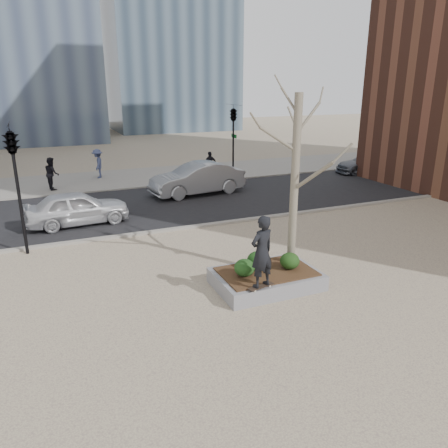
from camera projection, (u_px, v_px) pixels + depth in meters
name	position (u px, v px, depth m)	size (l,w,h in m)	color
ground	(235.00, 292.00, 12.54)	(120.00, 120.00, 0.00)	tan
street	(150.00, 206.00, 21.28)	(60.00, 8.00, 0.02)	black
far_sidewalk	(123.00, 178.00, 27.41)	(60.00, 6.00, 0.02)	gray
planter	(266.00, 279.00, 12.84)	(3.00, 2.00, 0.45)	gray
planter_mulch	(266.00, 271.00, 12.77)	(2.70, 1.70, 0.04)	#382314
sycamore_tree	(296.00, 155.00, 12.38)	(2.80, 2.80, 6.60)	gray
shrub_left	(244.00, 268.00, 12.36)	(0.59, 0.59, 0.50)	#144018
shrub_middle	(258.00, 260.00, 12.81)	(0.63, 0.63, 0.54)	black
shrub_right	(290.00, 261.00, 12.85)	(0.58, 0.58, 0.49)	#193711
skateboard	(261.00, 287.00, 11.75)	(0.78, 0.20, 0.07)	black
skateboarder	(262.00, 252.00, 11.43)	(0.72, 0.47, 1.97)	black
police_car	(77.00, 208.00, 18.30)	(1.69, 4.20, 1.43)	silver
car_silver	(197.00, 179.00, 23.29)	(1.77, 5.06, 1.67)	#95989C
car_third	(368.00, 163.00, 28.91)	(1.74, 4.28, 1.24)	#51545D
pedestrian_a	(52.00, 173.00, 24.29)	(0.88, 0.68, 1.80)	black
pedestrian_b	(98.00, 164.00, 27.25)	(1.17, 0.67, 1.81)	#3D476F
pedestrian_c	(210.00, 164.00, 27.71)	(0.93, 0.39, 1.59)	black
traffic_light_near	(18.00, 191.00, 14.69)	(0.60, 2.48, 4.50)	black
traffic_light_far	(233.00, 142.00, 27.05)	(0.60, 2.48, 4.50)	black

